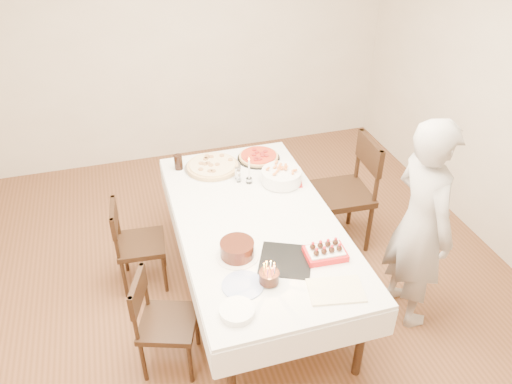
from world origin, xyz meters
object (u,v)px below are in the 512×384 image
object	(u,v)px
cola_glass	(178,162)
layer_cake	(237,249)
pasta_bowl	(281,176)
taper_candle	(249,170)
birthday_cake	(269,273)
dining_table	(256,257)
strawberry_box	(325,252)
chair_right_savory	(341,194)
chair_left_savory	(141,244)
pizza_white	(213,166)
person	(421,225)
chair_left_dessert	(168,323)
pizza_pepperoni	(259,157)

from	to	relation	value
cola_glass	layer_cake	bearing A→B (deg)	-81.11
pasta_bowl	taper_candle	size ratio (longest dim) A/B	1.34
taper_candle	birthday_cake	distance (m)	1.16
dining_table	taper_candle	bearing A→B (deg)	80.04
strawberry_box	cola_glass	bearing A→B (deg)	118.35
dining_table	chair_right_savory	world-z (taller)	chair_right_savory
chair_left_savory	pizza_white	distance (m)	0.89
birthday_cake	chair_left_savory	bearing A→B (deg)	125.04
person	birthday_cake	size ratio (longest dim) A/B	12.00
chair_right_savory	chair_left_dessert	bearing A→B (deg)	-148.48
cola_glass	pizza_white	bearing A→B (deg)	-15.26
cola_glass	birthday_cake	xyz separation A→B (m)	(0.32, -1.53, 0.01)
chair_right_savory	strawberry_box	world-z (taller)	chair_right_savory
pizza_pepperoni	taper_candle	bearing A→B (deg)	-118.18
taper_candle	cola_glass	size ratio (longest dim) A/B	1.84
chair_right_savory	strawberry_box	distance (m)	1.16
pizza_white	pasta_bowl	distance (m)	0.62
pizza_white	taper_candle	xyz separation A→B (m)	(0.24, -0.31, 0.10)
person	layer_cake	size ratio (longest dim) A/B	5.66
chair_right_savory	chair_left_dessert	distance (m)	1.90
person	strawberry_box	xyz separation A→B (m)	(-0.74, -0.04, -0.04)
cola_glass	chair_left_savory	bearing A→B (deg)	-130.83
chair_right_savory	person	bearing A→B (deg)	-77.92
chair_left_dessert	pizza_pepperoni	xyz separation A→B (m)	(1.03, 1.32, 0.38)
layer_cake	pizza_white	bearing A→B (deg)	85.71
chair_right_savory	taper_candle	size ratio (longest dim) A/B	4.22
chair_right_savory	pasta_bowl	size ratio (longest dim) A/B	3.15
pizza_white	pizza_pepperoni	bearing A→B (deg)	5.58
pasta_bowl	strawberry_box	distance (m)	0.95
pasta_bowl	layer_cake	world-z (taller)	layer_cake
cola_glass	strawberry_box	xyz separation A→B (m)	(0.76, -1.40, -0.03)
dining_table	chair_left_dessert	bearing A→B (deg)	-147.26
dining_table	strawberry_box	size ratio (longest dim) A/B	7.88
chair_left_savory	cola_glass	size ratio (longest dim) A/B	5.98
chair_left_savory	pizza_white	size ratio (longest dim) A/B	1.64
pizza_pepperoni	pasta_bowl	size ratio (longest dim) A/B	1.15
person	pizza_white	distance (m)	1.77
dining_table	chair_right_savory	xyz separation A→B (m)	(0.91, 0.43, 0.14)
pizza_white	pizza_pepperoni	xyz separation A→B (m)	(0.42, 0.04, 0.00)
pasta_bowl	chair_left_savory	bearing A→B (deg)	-178.77
pizza_pepperoni	pasta_bowl	world-z (taller)	pasta_bowl
birthday_cake	pizza_pepperoni	bearing A→B (deg)	75.59
pizza_white	pasta_bowl	bearing A→B (deg)	-37.60
taper_candle	pizza_pepperoni	bearing A→B (deg)	61.82
chair_left_savory	pizza_white	xyz separation A→B (m)	(0.69, 0.40, 0.38)
birthday_cake	strawberry_box	xyz separation A→B (m)	(0.44, 0.13, -0.05)
pasta_bowl	cola_glass	size ratio (longest dim) A/B	2.47
person	pizza_white	size ratio (longest dim) A/B	3.42
dining_table	pizza_white	size ratio (longest dim) A/B	4.43
chair_left_savory	pasta_bowl	size ratio (longest dim) A/B	2.43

